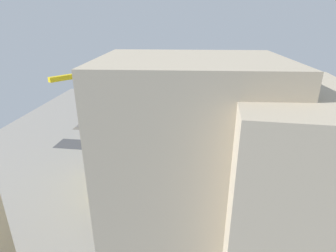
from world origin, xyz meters
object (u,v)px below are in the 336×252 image
(parked_car_4, at_px, (192,154))
(tower_crane, at_px, (108,120))
(traffic_light, at_px, (193,146))
(construction_building, at_px, (188,160))
(locomotive, at_px, (252,126))
(platform_canopy_far, at_px, (179,123))
(box_truck_0, at_px, (236,158))
(platform_canopy_near, at_px, (182,128))
(parked_car_5, at_px, (172,153))
(parked_car_2, at_px, (232,156))
(passenger_coach, at_px, (310,125))
(parked_car_3, at_px, (211,155))
(box_truck_1, at_px, (209,159))
(parked_car_0, at_px, (274,157))
(parked_car_1, at_px, (252,156))
(street_tree_1, at_px, (288,141))
(street_tree_0, at_px, (188,134))
(street_tree_2, at_px, (101,130))
(freight_coach_far, at_px, (124,124))

(parked_car_4, xyz_separation_m, tower_crane, (25.05, 18.22, 19.64))
(tower_crane, xyz_separation_m, traffic_light, (-25.54, -17.43, -15.72))
(parked_car_4, xyz_separation_m, construction_building, (0.94, 20.33, 8.58))
(locomotive, height_order, parked_car_4, locomotive)
(platform_canopy_far, xyz_separation_m, traffic_light, (-6.51, 24.32, 0.61))
(construction_building, relative_size, box_truck_0, 3.96)
(construction_building, bearing_deg, platform_canopy_near, -82.08)
(parked_car_5, height_order, tower_crane, tower_crane)
(locomotive, bearing_deg, parked_car_5, 39.31)
(locomotive, relative_size, tower_crane, 0.41)
(parked_car_2, xyz_separation_m, traffic_light, (14.36, 0.71, 3.91))
(locomotive, relative_size, parked_car_2, 3.37)
(passenger_coach, relative_size, parked_car_3, 3.42)
(parked_car_3, distance_m, box_truck_1, 5.88)
(platform_canopy_far, relative_size, locomotive, 3.29)
(parked_car_0, relative_size, parked_car_1, 0.88)
(parked_car_3, distance_m, tower_crane, 41.92)
(passenger_coach, bearing_deg, parked_car_4, 28.59)
(locomotive, height_order, parked_car_0, locomotive)
(platform_canopy_far, height_order, street_tree_1, street_tree_1)
(platform_canopy_near, relative_size, street_tree_0, 6.53)
(parked_car_0, height_order, traffic_light, traffic_light)
(locomotive, xyz_separation_m, passenger_coach, (-25.63, -0.00, 1.31))
(locomotive, height_order, box_truck_1, locomotive)
(platform_canopy_near, height_order, street_tree_0, street_tree_0)
(passenger_coach, bearing_deg, tower_crane, 31.11)
(street_tree_0, distance_m, street_tree_2, 35.92)
(platform_canopy_far, height_order, street_tree_2, street_tree_2)
(parked_car_4, height_order, street_tree_1, street_tree_1)
(parked_car_0, relative_size, street_tree_2, 0.51)
(street_tree_1, height_order, street_tree_2, street_tree_2)
(parked_car_2, bearing_deg, passenger_coach, -142.81)
(parked_car_4, distance_m, box_truck_1, 8.27)
(box_truck_1, relative_size, street_tree_2, 1.17)
(parked_car_5, distance_m, street_tree_1, 45.12)
(freight_coach_far, relative_size, street_tree_1, 2.61)
(locomotive, distance_m, passenger_coach, 25.67)
(parked_car_1, height_order, box_truck_1, box_truck_1)
(parked_car_3, bearing_deg, box_truck_0, 158.33)
(platform_canopy_far, relative_size, box_truck_1, 4.87)
(box_truck_0, bearing_deg, passenger_coach, -139.07)
(parked_car_5, relative_size, street_tree_1, 0.66)
(box_truck_1, distance_m, street_tree_1, 33.57)
(parked_car_0, distance_m, parked_car_4, 30.09)
(parked_car_0, xyz_separation_m, construction_building, (31.03, 20.57, 8.51))
(parked_car_4, bearing_deg, street_tree_0, -80.36)
(parked_car_0, bearing_deg, tower_crane, 18.51)
(box_truck_1, distance_m, street_tree_0, 16.69)
(construction_building, relative_size, street_tree_2, 4.61)
(platform_canopy_far, height_order, box_truck_0, platform_canopy_far)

